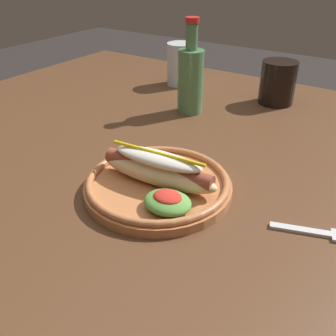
# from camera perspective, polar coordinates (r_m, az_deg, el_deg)

# --- Properties ---
(dining_table) EXTENTS (1.38, 1.08, 0.74)m
(dining_table) POSITION_cam_1_polar(r_m,az_deg,el_deg) (0.83, 1.60, -1.81)
(dining_table) COLOR #51331E
(dining_table) RESTS_ON ground_plane
(hot_dog_plate) EXTENTS (0.25, 0.25, 0.08)m
(hot_dog_plate) POSITION_cam_1_polar(r_m,az_deg,el_deg) (0.63, -1.44, -1.96)
(hot_dog_plate) COLOR #B77042
(hot_dog_plate) RESTS_ON dining_table
(fork) EXTENTS (0.12, 0.06, 0.00)m
(fork) POSITION_cam_1_polar(r_m,az_deg,el_deg) (0.59, 21.91, -9.07)
(fork) COLOR silver
(fork) RESTS_ON dining_table
(soda_cup) EXTENTS (0.09, 0.09, 0.11)m
(soda_cup) POSITION_cam_1_polar(r_m,az_deg,el_deg) (1.04, 16.12, 12.20)
(soda_cup) COLOR black
(soda_cup) RESTS_ON dining_table
(water_cup) EXTENTS (0.08, 0.08, 0.12)m
(water_cup) POSITION_cam_1_polar(r_m,az_deg,el_deg) (1.15, 1.90, 15.28)
(water_cup) COLOR silver
(water_cup) RESTS_ON dining_table
(glass_bottle) EXTENTS (0.06, 0.06, 0.22)m
(glass_bottle) POSITION_cam_1_polar(r_m,az_deg,el_deg) (0.93, 3.41, 13.33)
(glass_bottle) COLOR #4C7F51
(glass_bottle) RESTS_ON dining_table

